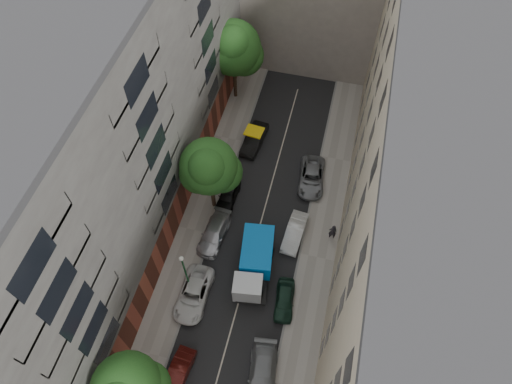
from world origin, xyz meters
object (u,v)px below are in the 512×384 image
(car_right_2, at_px, (285,300))
(tree_mid, at_px, (210,169))
(tarp_truck, at_px, (255,263))
(car_left_5, at_px, (254,139))
(car_right_3, at_px, (295,232))
(lamp_post, at_px, (185,269))
(car_left_4, at_px, (228,195))
(car_right_1, at_px, (262,375))
(pedestrian, at_px, (333,232))
(car_left_3, at_px, (214,234))
(car_right_4, at_px, (312,177))
(tree_far, at_px, (234,50))
(car_left_1, at_px, (178,373))
(car_left_2, at_px, (194,294))

(car_right_2, bearing_deg, tree_mid, 131.31)
(tarp_truck, distance_m, car_left_5, 13.87)
(car_right_3, bearing_deg, tarp_truck, -117.76)
(lamp_post, bearing_deg, car_left_4, 85.74)
(car_left_4, relative_size, car_right_3, 0.92)
(car_right_3, xyz_separation_m, lamp_post, (-7.40, -6.79, 2.94))
(car_left_5, height_order, car_right_1, car_left_5)
(tree_mid, xyz_separation_m, pedestrian, (10.89, -0.64, -4.74))
(car_left_3, bearing_deg, pedestrian, 18.70)
(car_left_3, relative_size, lamp_post, 0.84)
(car_left_4, bearing_deg, pedestrian, -8.21)
(car_right_4, bearing_deg, tree_far, 131.48)
(car_right_4, xyz_separation_m, tree_far, (-9.90, 9.17, 5.65))
(tree_mid, height_order, pedestrian, tree_mid)
(car_left_1, bearing_deg, car_left_3, 98.99)
(pedestrian, bearing_deg, tree_mid, -9.84)
(car_left_1, bearing_deg, car_right_2, 53.94)
(car_left_3, relative_size, car_left_5, 1.03)
(car_right_4, distance_m, tree_far, 14.63)
(car_left_2, bearing_deg, car_right_1, -34.76)
(car_left_3, bearing_deg, tree_mid, 111.43)
(car_left_1, height_order, car_left_5, car_left_5)
(car_right_1, bearing_deg, car_left_1, -175.23)
(car_left_1, xyz_separation_m, car_left_2, (-0.80, 6.03, 0.06))
(tarp_truck, height_order, car_right_4, tarp_truck)
(car_left_2, height_order, car_right_4, car_left_2)
(tarp_truck, xyz_separation_m, car_left_3, (-4.20, 2.23, -0.88))
(car_left_2, xyz_separation_m, car_right_1, (6.82, -4.71, 0.03))
(car_left_5, bearing_deg, car_right_1, -68.11)
(tarp_truck, bearing_deg, car_right_3, 49.24)
(car_right_2, distance_m, pedestrian, 7.39)
(car_left_3, height_order, tree_mid, tree_mid)
(car_left_5, bearing_deg, car_right_3, -51.14)
(pedestrian, bearing_deg, lamp_post, 28.55)
(car_left_2, relative_size, car_right_4, 1.01)
(car_right_4, bearing_deg, tree_mid, -154.42)
(car_right_2, height_order, tree_mid, tree_mid)
(car_left_2, bearing_deg, car_left_5, 87.16)
(car_right_2, height_order, tree_far, tree_far)
(car_left_5, xyz_separation_m, car_right_1, (6.02, -21.61, -0.02))
(car_right_2, xyz_separation_m, lamp_post, (-7.80, -0.59, 3.00))
(car_right_1, distance_m, car_right_3, 12.21)
(car_right_1, bearing_deg, car_right_3, 82.51)
(pedestrian, bearing_deg, car_right_4, -69.92)
(car_right_1, xyz_separation_m, lamp_post, (-7.42, 5.42, 2.91))
(tree_mid, bearing_deg, car_left_5, 78.16)
(tarp_truck, distance_m, lamp_post, 5.92)
(lamp_post, bearing_deg, car_right_3, 42.54)
(car_right_1, bearing_deg, car_right_4, 81.22)
(car_left_4, distance_m, tree_mid, 5.38)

